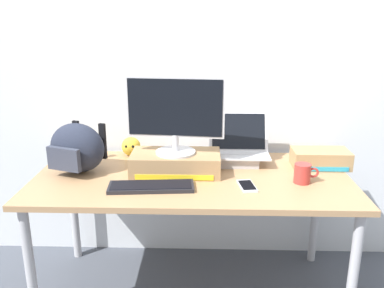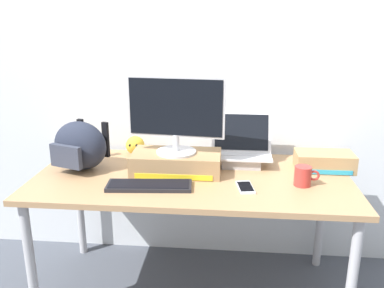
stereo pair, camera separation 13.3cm
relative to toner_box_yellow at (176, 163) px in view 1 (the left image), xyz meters
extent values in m
cube|color=silver|center=(0.09, 0.46, 0.50)|extent=(7.00, 0.10, 2.60)
cube|color=#A87F56|center=(0.09, -0.05, -0.07)|extent=(1.71, 0.82, 0.03)
cylinder|color=#B2B2B7|center=(-0.70, -0.40, -0.44)|extent=(0.05, 0.05, 0.71)
cylinder|color=#B2B2B7|center=(0.89, -0.40, -0.44)|extent=(0.05, 0.05, 0.71)
cylinder|color=#B2B2B7|center=(-0.70, 0.30, -0.44)|extent=(0.05, 0.05, 0.71)
cylinder|color=#B2B2B7|center=(0.89, 0.30, -0.44)|extent=(0.05, 0.05, 0.71)
cube|color=#9E7A51|center=(0.00, 0.00, 0.00)|extent=(0.49, 0.26, 0.11)
cube|color=yellow|center=(0.00, -0.13, -0.04)|extent=(0.42, 0.00, 0.03)
cylinder|color=silver|center=(0.00, 0.00, 0.06)|extent=(0.22, 0.22, 0.01)
cylinder|color=silver|center=(0.00, 0.00, 0.11)|extent=(0.04, 0.04, 0.09)
cube|color=silver|center=(0.00, 0.00, 0.31)|extent=(0.53, 0.07, 0.33)
cube|color=black|center=(0.00, -0.01, 0.31)|extent=(0.50, 0.05, 0.30)
cube|color=#ADADB2|center=(0.36, 0.16, -0.03)|extent=(0.22, 0.20, 0.06)
cube|color=silver|center=(0.36, 0.16, 0.01)|extent=(0.35, 0.25, 0.01)
cube|color=#B7B7BC|center=(0.36, 0.18, 0.01)|extent=(0.31, 0.14, 0.00)
cube|color=silver|center=(0.36, 0.23, 0.12)|extent=(0.35, 0.11, 0.22)
cube|color=black|center=(0.36, 0.22, 0.12)|extent=(0.31, 0.10, 0.20)
cube|color=black|center=(-0.11, -0.23, -0.05)|extent=(0.44, 0.18, 0.02)
cube|color=black|center=(-0.11, -0.23, -0.03)|extent=(0.41, 0.15, 0.00)
ellipsoid|color=#232838|center=(-0.54, 0.00, 0.08)|extent=(0.37, 0.31, 0.28)
cube|color=#333847|center=(-0.58, -0.11, 0.05)|extent=(0.19, 0.09, 0.12)
cube|color=black|center=(-0.59, 0.14, 0.10)|extent=(0.04, 0.03, 0.21)
cube|color=black|center=(-0.42, 0.08, 0.10)|extent=(0.04, 0.03, 0.21)
cylinder|color=#B2332D|center=(0.67, -0.13, 0.00)|extent=(0.09, 0.09, 0.10)
torus|color=#B2332D|center=(0.73, -0.13, 0.00)|extent=(0.06, 0.01, 0.06)
cube|color=silver|center=(0.38, -0.20, -0.05)|extent=(0.10, 0.17, 0.01)
cube|color=black|center=(0.38, -0.20, -0.05)|extent=(0.09, 0.13, 0.00)
sphere|color=gold|center=(-0.30, 0.29, 0.00)|extent=(0.12, 0.12, 0.12)
sphere|color=black|center=(-0.32, 0.24, 0.02)|extent=(0.02, 0.02, 0.02)
sphere|color=black|center=(-0.28, 0.24, 0.02)|extent=(0.02, 0.02, 0.02)
cube|color=#A88456|center=(0.83, 0.12, -0.01)|extent=(0.32, 0.18, 0.10)
cube|color=#2899BC|center=(0.83, 0.02, -0.04)|extent=(0.27, 0.00, 0.02)
camera|label=1|loc=(0.15, -2.12, 0.76)|focal=38.00mm
camera|label=2|loc=(0.29, -2.11, 0.76)|focal=38.00mm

